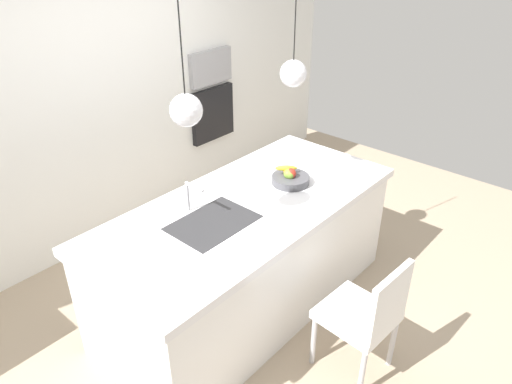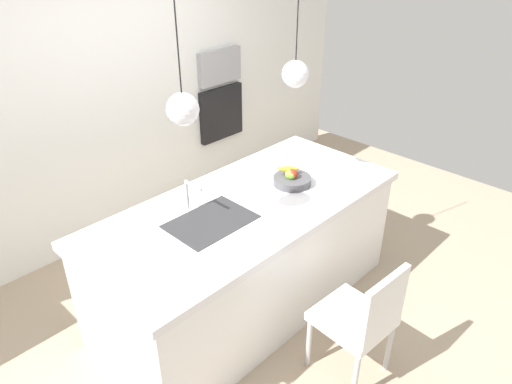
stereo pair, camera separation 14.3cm
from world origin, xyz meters
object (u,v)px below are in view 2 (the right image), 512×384
Objects in this scene: oven at (221,113)px; chair_near at (362,318)px; microwave at (219,66)px; fruit_bowl at (292,178)px.

oven is 2.87m from chair_near.
microwave is 0.96× the size of oven.
oven is (0.75, 1.63, -0.10)m from fruit_bowl.
oven is 0.63× the size of chair_near.
chair_near is (-1.18, -2.59, -0.36)m from oven.
microwave reaches higher than chair_near.
microwave is at bearing 65.41° from chair_near.
oven is at bearing 65.41° from chair_near.
fruit_bowl is 1.79m from oven.
microwave is 0.50m from oven.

